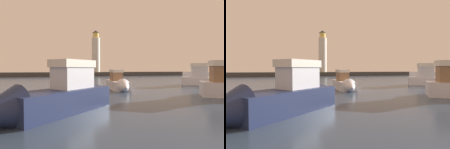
# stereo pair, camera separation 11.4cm
# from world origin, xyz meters

# --- Properties ---
(ground_plane) EXTENTS (220.00, 220.00, 0.00)m
(ground_plane) POSITION_xyz_m (0.00, 35.28, 0.00)
(ground_plane) COLOR #2D3D51
(breakwater) EXTENTS (87.42, 5.08, 1.57)m
(breakwater) POSITION_xyz_m (0.00, 70.55, 0.79)
(breakwater) COLOR #423F3D
(breakwater) RESTS_ON ground_plane
(lighthouse) EXTENTS (3.21, 3.21, 16.63)m
(lighthouse) POSITION_xyz_m (5.35, 70.55, 9.45)
(lighthouse) COLOR silver
(lighthouse) RESTS_ON breakwater
(motorboat_1) EXTENTS (8.05, 5.70, 4.13)m
(motorboat_1) POSITION_xyz_m (16.80, 24.82, 1.25)
(motorboat_1) COLOR silver
(motorboat_1) RESTS_ON ground_plane
(motorboat_2) EXTENTS (2.47, 8.12, 3.15)m
(motorboat_2) POSITION_xyz_m (-0.11, 22.40, 0.91)
(motorboat_2) COLOR silver
(motorboat_2) RESTS_ON ground_plane
(motorboat_3) EXTENTS (8.56, 8.18, 3.99)m
(motorboat_3) POSITION_xyz_m (-8.40, 10.17, 1.11)
(motorboat_3) COLOR #1E284C
(motorboat_3) RESTS_ON ground_plane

